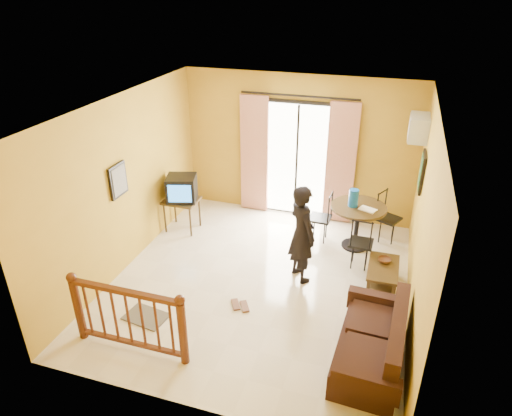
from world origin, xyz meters
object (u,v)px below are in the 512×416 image
(coffee_table, at_px, (383,273))
(sofa, at_px, (374,346))
(dining_table, at_px, (358,215))
(standing_person, at_px, (302,234))
(television, at_px, (182,188))

(coffee_table, height_order, sofa, sofa)
(dining_table, relative_size, standing_person, 0.60)
(dining_table, xyz_separation_m, sofa, (0.53, -2.76, -0.35))
(sofa, bearing_deg, standing_person, 132.57)
(television, distance_m, standing_person, 2.60)
(standing_person, bearing_deg, sofa, 176.57)
(coffee_table, bearing_deg, dining_table, 116.09)
(coffee_table, xyz_separation_m, sofa, (0.00, -1.68, 0.05))
(coffee_table, xyz_separation_m, standing_person, (-1.27, -0.13, 0.56))
(sofa, bearing_deg, coffee_table, 93.11)
(television, relative_size, sofa, 0.38)
(dining_table, bearing_deg, television, -173.69)
(dining_table, height_order, coffee_table, dining_table)
(television, height_order, sofa, television)
(television, bearing_deg, standing_person, -35.81)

